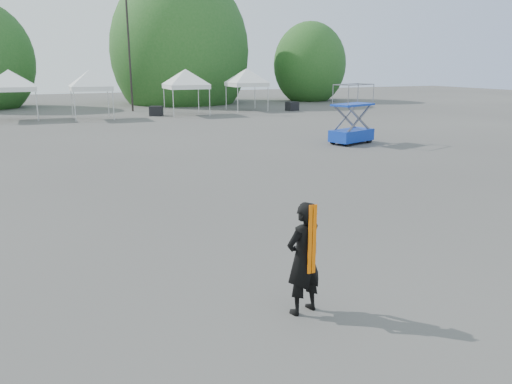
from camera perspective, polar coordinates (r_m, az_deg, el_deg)
name	(u,v)px	position (r m, az deg, el deg)	size (l,w,h in m)	color
ground	(267,245)	(10.55, 1.25, -6.07)	(120.00, 120.00, 0.00)	#474442
light_pole_east	(128,40)	(41.61, -14.37, 16.52)	(0.60, 0.25, 9.80)	black
tree_mid_e	(180,51)	(49.74, -8.67, 15.61)	(5.12, 5.12, 7.79)	#382314
tree_far_e	(310,64)	(52.89, 6.14, 14.29)	(3.84, 3.84, 5.84)	#382314
tent_d	(8,74)	(37.75, -26.44, 12.01)	(4.61, 4.61, 3.88)	silver
tent_e	(90,74)	(36.27, -18.47, 12.72)	(3.75, 3.75, 3.88)	silver
tent_f	(186,73)	(37.61, -8.06, 13.33)	(4.08, 4.08, 3.88)	silver
tent_g	(247,72)	(41.10, -1.08, 13.55)	(3.96, 3.96, 3.88)	silver
man	(304,258)	(7.55, 5.47, -7.55)	(0.72, 0.57, 1.75)	black
scissor_lift	(352,114)	(24.17, 10.96, 8.74)	(2.38, 1.69, 2.78)	#0B0C9A
crate_mid	(156,111)	(37.62, -11.34, 9.07)	(0.91, 0.71, 0.71)	black
crate_east	(292,106)	(41.16, 4.15, 9.75)	(0.92, 0.71, 0.71)	black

